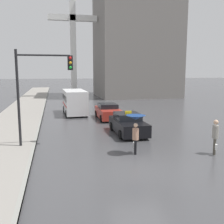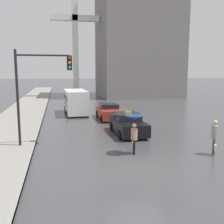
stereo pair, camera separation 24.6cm
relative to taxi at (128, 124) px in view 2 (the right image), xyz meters
name	(u,v)px [view 2 (the right image)]	position (x,y,z in m)	size (l,w,h in m)	color
ground_plane	(137,168)	(-1.30, -6.39, -0.67)	(300.00, 300.00, 0.00)	#424244
taxi	(128,124)	(0.00, 0.00, 0.00)	(1.91, 4.23, 1.59)	black
sedan_red	(109,112)	(-0.17, 5.92, -0.02)	(1.91, 4.20, 1.37)	#A52D23
ambulance_van	(76,101)	(-2.90, 9.30, 0.66)	(2.22, 5.28, 2.39)	silver
pedestrian_with_umbrella	(134,124)	(-0.86, -4.41, 0.94)	(1.00, 1.00, 2.04)	black
pedestrian_man	(214,135)	(3.12, -5.35, 0.39)	(0.42, 0.59, 1.81)	#4C473D
traffic_light	(40,81)	(-5.60, -2.00, 3.08)	(3.06, 0.38, 5.42)	black
building_tower_near	(138,27)	(8.96, 26.96, 10.97)	(12.88, 11.79, 23.28)	gray
monument_cross	(75,35)	(-1.58, 26.89, 9.33)	(7.76, 0.90, 17.63)	white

